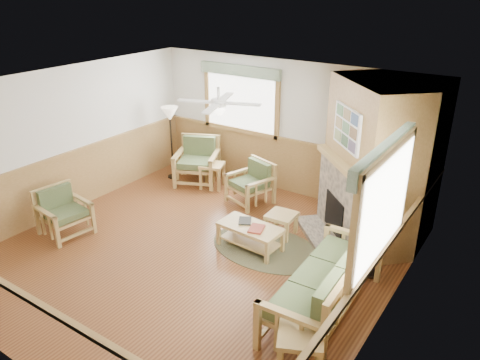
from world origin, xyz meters
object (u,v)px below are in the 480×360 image
Objects in this scene: end_table_sofa at (300,354)px; footstool at (281,224)px; armchair_back_left at (197,161)px; armchair_left at (64,212)px; end_table_chairs at (212,175)px; coffee_table at (250,237)px; floor_lamp_left at (171,143)px; sofa at (325,280)px; armchair_back_right at (250,183)px; floor_lamp_right at (376,225)px.

footstool is (-1.70, 2.61, -0.08)m from end_table_sofa.
armchair_left is (-0.48, -3.04, -0.07)m from armchair_back_left.
armchair_back_left is 1.84× the size of end_table_chairs.
floor_lamp_left is (-3.06, 1.56, 0.60)m from coffee_table.
end_table_chairs is at bearing -27.61° from armchair_back_left.
sofa is at bearing -26.47° from floor_lamp_left.
coffee_table is 2.25× the size of footstool.
sofa reaches higher than end_table_chairs.
armchair_back_right is at bearing -132.73° from sofa.
armchair_back_right is at bearing 126.44° from coffee_table.
armchair_back_right is 1.48× the size of end_table_sofa.
floor_lamp_right is (1.70, -0.27, 0.64)m from footstool.
sofa is 4.16× the size of end_table_chairs.
armchair_left is 1.57× the size of end_table_chairs.
coffee_table is at bearing -38.95° from end_table_chairs.
end_table_sofa is at bearing -88.98° from armchair_left.
end_table_chairs is (-2.01, 1.62, 0.05)m from coffee_table.
armchair_back_right is 0.51× the size of floor_lamp_left.
sofa is 2.26× the size of armchair_back_left.
armchair_back_left is 2.08× the size of footstool.
end_table_sofa reaches higher than end_table_chairs.
armchair_back_left is 0.93× the size of coffee_table.
end_table_chairs reaches higher than coffee_table.
floor_lamp_right is at bearing -13.19° from floor_lamp_left.
armchair_back_right is at bearing 145.90° from footstool.
armchair_left is at bearing -106.66° from armchair_back_right.
armchair_left is at bearing -159.67° from floor_lamp_right.
floor_lamp_right reaches higher than armchair_back_right.
floor_lamp_right is at bearing -17.38° from end_table_chairs.
armchair_back_right reaches higher than footstool.
footstool is (2.21, -0.95, -0.06)m from end_table_chairs.
armchair_back_left is at bearing -169.36° from armchair_back_right.
armchair_left is 5.16m from floor_lamp_right.
armchair_back_left reaches higher than end_table_chairs.
sofa is 5.31m from floor_lamp_left.
armchair_left is at bearing -123.61° from armchair_back_left.
coffee_table reaches higher than footstool.
end_table_sofa is at bearing -35.15° from floor_lamp_left.
armchair_left is at bearing 173.53° from end_table_sofa.
floor_lamp_right is at bearing 167.31° from sofa.
floor_lamp_right reaches higher than armchair_back_left.
end_table_sofa is (0.22, -1.14, -0.22)m from sofa.
floor_lamp_right is (0.00, 2.33, 0.56)m from end_table_sofa.
armchair_left is at bearing -106.83° from end_table_chairs.
footstool is at bearing -15.87° from armchair_back_right.
floor_lamp_right is at bearing -62.18° from armchair_left.
floor_lamp_right reaches higher than armchair_left.
footstool is (-1.48, 1.47, -0.30)m from sofa.
armchair_left is (-4.60, -0.59, -0.09)m from sofa.
end_table_chairs is at bearing -171.15° from armchair_back_right.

